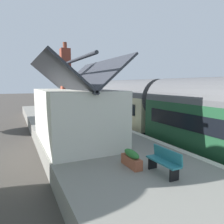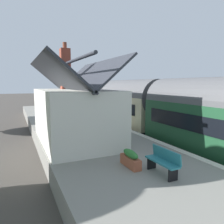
{
  "view_description": "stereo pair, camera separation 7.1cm",
  "coord_description": "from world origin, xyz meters",
  "px_view_note": "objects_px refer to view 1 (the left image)",
  "views": [
    {
      "loc": [
        -15.77,
        8.15,
        3.99
      ],
      "look_at": [
        -1.49,
        1.5,
        1.91
      ],
      "focal_mm": 34.42,
      "sensor_mm": 36.0,
      "label": 1
    },
    {
      "loc": [
        -15.8,
        8.08,
        3.99
      ],
      "look_at": [
        -1.49,
        1.5,
        1.91
      ],
      "focal_mm": 34.42,
      "sensor_mm": 36.0,
      "label": 2
    }
  ],
  "objects_px": {
    "bench_by_lamp": "(64,110)",
    "planter_bench_right": "(43,114)",
    "bench_mid_platform": "(164,161)",
    "station_sign_board": "(83,104)",
    "planter_edge_far": "(131,159)",
    "planter_by_door": "(93,116)",
    "lamp_post_platform": "(70,90)",
    "planter_corner_building": "(54,109)",
    "bench_near_building": "(77,115)",
    "station_building": "(74,112)",
    "planter_under_sign": "(40,107)",
    "planter_bench_left": "(109,121)",
    "train": "(213,119)"
  },
  "relations": [
    {
      "from": "lamp_post_platform",
      "to": "bench_near_building",
      "type": "bearing_deg",
      "value": 170.29
    },
    {
      "from": "train",
      "to": "planter_bench_right",
      "type": "height_order",
      "value": "train"
    },
    {
      "from": "bench_by_lamp",
      "to": "lamp_post_platform",
      "type": "height_order",
      "value": "lamp_post_platform"
    },
    {
      "from": "planter_under_sign",
      "to": "planter_bench_left",
      "type": "bearing_deg",
      "value": -162.6
    },
    {
      "from": "bench_mid_platform",
      "to": "planter_bench_left",
      "type": "relative_size",
      "value": 1.92
    },
    {
      "from": "bench_by_lamp",
      "to": "planter_bench_left",
      "type": "bearing_deg",
      "value": -164.74
    },
    {
      "from": "bench_by_lamp",
      "to": "planter_edge_far",
      "type": "xyz_separation_m",
      "value": [
        -14.4,
        0.65,
        -0.17
      ]
    },
    {
      "from": "bench_mid_platform",
      "to": "planter_bench_right",
      "type": "bearing_deg",
      "value": 8.83
    },
    {
      "from": "planter_by_door",
      "to": "station_sign_board",
      "type": "bearing_deg",
      "value": 0.22
    },
    {
      "from": "bench_by_lamp",
      "to": "planter_bench_right",
      "type": "distance_m",
      "value": 2.58
    },
    {
      "from": "bench_near_building",
      "to": "planter_edge_far",
      "type": "distance_m",
      "value": 10.55
    },
    {
      "from": "bench_by_lamp",
      "to": "station_sign_board",
      "type": "height_order",
      "value": "station_sign_board"
    },
    {
      "from": "planter_corner_building",
      "to": "planter_bench_right",
      "type": "bearing_deg",
      "value": 151.89
    },
    {
      "from": "bench_mid_platform",
      "to": "train",
      "type": "bearing_deg",
      "value": -67.42
    },
    {
      "from": "planter_bench_right",
      "to": "train",
      "type": "bearing_deg",
      "value": -151.41
    },
    {
      "from": "planter_bench_left",
      "to": "planter_under_sign",
      "type": "xyz_separation_m",
      "value": [
        11.29,
        3.54,
        0.11
      ]
    },
    {
      "from": "planter_under_sign",
      "to": "lamp_post_platform",
      "type": "height_order",
      "value": "lamp_post_platform"
    },
    {
      "from": "bench_near_building",
      "to": "train",
      "type": "bearing_deg",
      "value": -156.43
    },
    {
      "from": "planter_bench_right",
      "to": "planter_edge_far",
      "type": "relative_size",
      "value": 0.74
    },
    {
      "from": "planter_bench_right",
      "to": "planter_by_door",
      "type": "xyz_separation_m",
      "value": [
        -2.85,
        -3.69,
        -0.06
      ]
    },
    {
      "from": "planter_by_door",
      "to": "lamp_post_platform",
      "type": "bearing_deg",
      "value": 0.78
    },
    {
      "from": "planter_bench_left",
      "to": "planter_by_door",
      "type": "height_order",
      "value": "planter_bench_left"
    },
    {
      "from": "train",
      "to": "station_sign_board",
      "type": "xyz_separation_m",
      "value": [
        12.01,
        2.96,
        -0.12
      ]
    },
    {
      "from": "bench_by_lamp",
      "to": "bench_mid_platform",
      "type": "height_order",
      "value": "same"
    },
    {
      "from": "planter_bench_right",
      "to": "planter_bench_left",
      "type": "relative_size",
      "value": 1.09
    },
    {
      "from": "bench_mid_platform",
      "to": "planter_edge_far",
      "type": "distance_m",
      "value": 1.26
    },
    {
      "from": "bench_by_lamp",
      "to": "lamp_post_platform",
      "type": "bearing_deg",
      "value": -25.34
    },
    {
      "from": "bench_near_building",
      "to": "planter_edge_far",
      "type": "bearing_deg",
      "value": 175.09
    },
    {
      "from": "station_building",
      "to": "bench_mid_platform",
      "type": "xyz_separation_m",
      "value": [
        -5.69,
        -1.58,
        -1.06
      ]
    },
    {
      "from": "planter_bench_left",
      "to": "station_sign_board",
      "type": "height_order",
      "value": "station_sign_board"
    },
    {
      "from": "lamp_post_platform",
      "to": "planter_bench_left",
      "type": "bearing_deg",
      "value": -177.62
    },
    {
      "from": "bench_by_lamp",
      "to": "planter_edge_far",
      "type": "bearing_deg",
      "value": 177.41
    },
    {
      "from": "train",
      "to": "station_building",
      "type": "height_order",
      "value": "station_building"
    },
    {
      "from": "bench_mid_platform",
      "to": "station_sign_board",
      "type": "height_order",
      "value": "station_sign_board"
    },
    {
      "from": "train",
      "to": "planter_bench_right",
      "type": "relative_size",
      "value": 38.43
    },
    {
      "from": "bench_mid_platform",
      "to": "planter_under_sign",
      "type": "xyz_separation_m",
      "value": [
        19.99,
        1.72,
        -0.0
      ]
    },
    {
      "from": "bench_by_lamp",
      "to": "planter_corner_building",
      "type": "height_order",
      "value": "planter_corner_building"
    },
    {
      "from": "station_building",
      "to": "bench_mid_platform",
      "type": "height_order",
      "value": "station_building"
    },
    {
      "from": "lamp_post_platform",
      "to": "bench_by_lamp",
      "type": "bearing_deg",
      "value": 154.66
    },
    {
      "from": "planter_bench_right",
      "to": "planter_edge_far",
      "type": "bearing_deg",
      "value": -173.41
    },
    {
      "from": "train",
      "to": "bench_mid_platform",
      "type": "height_order",
      "value": "train"
    },
    {
      "from": "bench_mid_platform",
      "to": "planter_corner_building",
      "type": "height_order",
      "value": "planter_corner_building"
    },
    {
      "from": "bench_by_lamp",
      "to": "planter_bench_right",
      "type": "xyz_separation_m",
      "value": [
        -1.43,
        2.15,
        -0.04
      ]
    },
    {
      "from": "bench_by_lamp",
      "to": "lamp_post_platform",
      "type": "relative_size",
      "value": 0.42
    },
    {
      "from": "planter_bench_left",
      "to": "lamp_post_platform",
      "type": "height_order",
      "value": "lamp_post_platform"
    },
    {
      "from": "planter_bench_right",
      "to": "planter_edge_far",
      "type": "height_order",
      "value": "planter_bench_right"
    },
    {
      "from": "planter_bench_right",
      "to": "planter_under_sign",
      "type": "distance_m",
      "value": 5.98
    },
    {
      "from": "planter_by_door",
      "to": "planter_under_sign",
      "type": "xyz_separation_m",
      "value": [
        8.81,
        3.23,
        0.1
      ]
    },
    {
      "from": "planter_edge_far",
      "to": "planter_under_sign",
      "type": "xyz_separation_m",
      "value": [
        18.94,
        1.04,
        0.17
      ]
    },
    {
      "from": "bench_by_lamp",
      "to": "planter_by_door",
      "type": "height_order",
      "value": "bench_by_lamp"
    }
  ]
}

